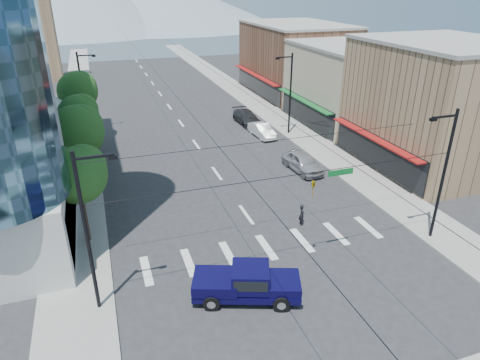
{
  "coord_description": "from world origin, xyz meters",
  "views": [
    {
      "loc": [
        -9.44,
        -20.25,
        15.86
      ],
      "look_at": [
        -0.54,
        5.87,
        3.0
      ],
      "focal_mm": 32.0,
      "sensor_mm": 36.0,
      "label": 1
    }
  ],
  "objects": [
    {
      "name": "ground",
      "position": [
        0.0,
        0.0,
        0.0
      ],
      "size": [
        160.0,
        160.0,
        0.0
      ],
      "primitive_type": "plane",
      "color": "#28282B",
      "rests_on": "ground"
    },
    {
      "name": "sidewalk_left",
      "position": [
        -12.0,
        40.0,
        0.07
      ],
      "size": [
        4.0,
        120.0,
        0.15
      ],
      "primitive_type": "cube",
      "color": "gray",
      "rests_on": "ground"
    },
    {
      "name": "sidewalk_right",
      "position": [
        12.0,
        40.0,
        0.07
      ],
      "size": [
        4.0,
        120.0,
        0.15
      ],
      "primitive_type": "cube",
      "color": "gray",
      "rests_on": "ground"
    },
    {
      "name": "shop_near",
      "position": [
        20.0,
        10.0,
        5.5
      ],
      "size": [
        12.0,
        14.0,
        11.0
      ],
      "primitive_type": "cube",
      "color": "#8C6B4C",
      "rests_on": "ground"
    },
    {
      "name": "shop_mid",
      "position": [
        20.0,
        24.0,
        4.5
      ],
      "size": [
        12.0,
        14.0,
        9.0
      ],
      "primitive_type": "cube",
      "color": "tan",
      "rests_on": "ground"
    },
    {
      "name": "shop_far",
      "position": [
        20.0,
        40.0,
        5.0
      ],
      "size": [
        12.0,
        18.0,
        10.0
      ],
      "primitive_type": "cube",
      "color": "brown",
      "rests_on": "ground"
    },
    {
      "name": "clock_tower",
      "position": [
        -16.5,
        62.0,
        10.64
      ],
      "size": [
        4.8,
        4.8,
        20.4
      ],
      "color": "#8C6B4C",
      "rests_on": "ground"
    },
    {
      "name": "mountain_right",
      "position": [
        20.0,
        160.0,
        9.0
      ],
      "size": [
        90.0,
        90.0,
        18.0
      ],
      "primitive_type": "cone",
      "color": "gray",
      "rests_on": "ground"
    },
    {
      "name": "tree_near",
      "position": [
        -11.07,
        6.1,
        4.99
      ],
      "size": [
        3.65,
        3.64,
        6.71
      ],
      "color": "black",
      "rests_on": "ground"
    },
    {
      "name": "tree_midnear",
      "position": [
        -11.07,
        13.1,
        5.59
      ],
      "size": [
        4.09,
        4.09,
        7.52
      ],
      "color": "black",
      "rests_on": "ground"
    },
    {
      "name": "tree_midfar",
      "position": [
        -11.07,
        20.1,
        4.99
      ],
      "size": [
        3.65,
        3.64,
        6.71
      ],
      "color": "black",
      "rests_on": "ground"
    },
    {
      "name": "tree_far",
      "position": [
        -11.07,
        27.1,
        5.59
      ],
      "size": [
        4.09,
        4.09,
        7.52
      ],
      "color": "black",
      "rests_on": "ground"
    },
    {
      "name": "signal_rig",
      "position": [
        0.19,
        -1.0,
        4.64
      ],
      "size": [
        21.8,
        0.2,
        9.0
      ],
      "color": "black",
      "rests_on": "ground"
    },
    {
      "name": "lamp_pole_nw",
      "position": [
        -10.67,
        30.0,
        4.94
      ],
      "size": [
        2.0,
        0.25,
        9.0
      ],
      "color": "black",
      "rests_on": "ground"
    },
    {
      "name": "lamp_pole_ne",
      "position": [
        10.67,
        22.0,
        4.94
      ],
      "size": [
        2.0,
        0.25,
        9.0
      ],
      "color": "black",
      "rests_on": "ground"
    },
    {
      "name": "pickup_truck",
      "position": [
        -3.11,
        -2.71,
        1.04
      ],
      "size": [
        6.24,
        3.96,
        2.0
      ],
      "rotation": [
        0.0,
        0.0,
        -0.35
      ],
      "color": "#0A0737",
      "rests_on": "ground"
    },
    {
      "name": "pedestrian",
      "position": [
        3.26,
        3.41,
        0.8
      ],
      "size": [
        0.51,
        0.66,
        1.6
      ],
      "primitive_type": "imported",
      "rotation": [
        0.0,
        0.0,
        1.34
      ],
      "color": "black",
      "rests_on": "ground"
    },
    {
      "name": "parked_car_near",
      "position": [
        7.6,
        12.06,
        0.86
      ],
      "size": [
        2.45,
        5.2,
        1.72
      ],
      "primitive_type": "imported",
      "rotation": [
        0.0,
        0.0,
        0.09
      ],
      "color": "#A4A5A9",
      "rests_on": "ground"
    },
    {
      "name": "parked_car_mid",
      "position": [
        7.6,
        22.14,
        0.75
      ],
      "size": [
        1.93,
        4.64,
        1.49
      ],
      "primitive_type": "imported",
      "rotation": [
        0.0,
        0.0,
        0.08
      ],
      "color": "white",
      "rests_on": "ground"
    },
    {
      "name": "parked_car_far",
      "position": [
        7.6,
        27.29,
        0.77
      ],
      "size": [
        2.39,
        5.42,
        1.55
      ],
      "primitive_type": "imported",
      "rotation": [
        0.0,
        0.0,
        0.04
      ],
      "color": "#2A2B2D",
      "rests_on": "ground"
    }
  ]
}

